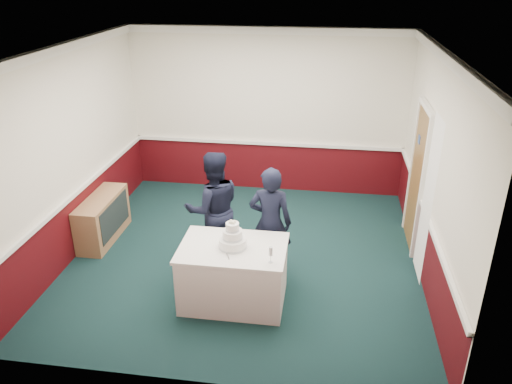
# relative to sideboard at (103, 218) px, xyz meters

# --- Properties ---
(ground) EXTENTS (5.00, 5.00, 0.00)m
(ground) POSITION_rel_sideboard_xyz_m (2.28, -0.20, -0.35)
(ground) COLOR #132D30
(ground) RESTS_ON ground
(room_shell) EXTENTS (5.00, 5.00, 3.00)m
(room_shell) POSITION_rel_sideboard_xyz_m (2.36, 0.41, 1.62)
(room_shell) COLOR silver
(room_shell) RESTS_ON ground
(sideboard) EXTENTS (0.41, 1.20, 0.70)m
(sideboard) POSITION_rel_sideboard_xyz_m (0.00, 0.00, 0.00)
(sideboard) COLOR #9D724C
(sideboard) RESTS_ON ground
(cake_table) EXTENTS (1.32, 0.92, 0.79)m
(cake_table) POSITION_rel_sideboard_xyz_m (2.31, -1.27, 0.05)
(cake_table) COLOR white
(cake_table) RESTS_ON ground
(wedding_cake) EXTENTS (0.35, 0.35, 0.36)m
(wedding_cake) POSITION_rel_sideboard_xyz_m (2.31, -1.27, 0.55)
(wedding_cake) COLOR white
(wedding_cake) RESTS_ON cake_table
(cake_knife) EXTENTS (0.10, 0.21, 0.00)m
(cake_knife) POSITION_rel_sideboard_xyz_m (2.28, -1.47, 0.44)
(cake_knife) COLOR silver
(cake_knife) RESTS_ON cake_table
(champagne_flute) EXTENTS (0.05, 0.05, 0.21)m
(champagne_flute) POSITION_rel_sideboard_xyz_m (2.81, -1.55, 0.58)
(champagne_flute) COLOR silver
(champagne_flute) RESTS_ON cake_table
(person_man) EXTENTS (1.01, 0.91, 1.69)m
(person_man) POSITION_rel_sideboard_xyz_m (1.87, -0.39, 0.49)
(person_man) COLOR black
(person_man) RESTS_ON ground
(person_woman) EXTENTS (0.59, 0.40, 1.59)m
(person_woman) POSITION_rel_sideboard_xyz_m (2.69, -0.59, 0.44)
(person_woman) COLOR black
(person_woman) RESTS_ON ground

